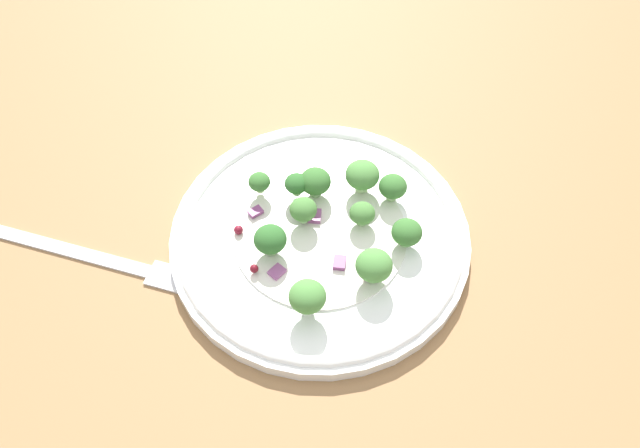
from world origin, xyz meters
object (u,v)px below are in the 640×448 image
plate (320,236)px  fork (101,258)px  broccoli_floret_1 (259,182)px  broccoli_floret_0 (362,214)px  broccoli_floret_2 (405,229)px

plate → fork: bearing=170.3°
broccoli_floret_1 → plate: bearing=-54.2°
plate → broccoli_floret_0: bearing=1.0°
plate → broccoli_floret_2: 7.40cm
fork → plate: bearing=-9.7°
broccoli_floret_0 → broccoli_floret_1: broccoli_floret_1 is taller
broccoli_floret_2 → broccoli_floret_0: bearing=138.7°
plate → fork: (-18.50, 3.15, -0.61)cm
broccoli_floret_1 → broccoli_floret_2: (10.62, -8.02, -0.11)cm
broccoli_floret_1 → fork: bearing=-170.8°
broccoli_floret_0 → fork: 22.58cm
plate → broccoli_floret_1: (-3.97, 5.51, 2.16)cm
plate → broccoli_floret_2: broccoli_floret_2 is taller
broccoli_floret_1 → fork: broccoli_floret_1 is taller
fork → broccoli_floret_2: bearing=-12.7°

